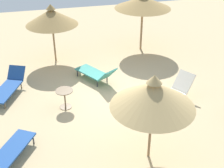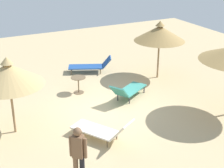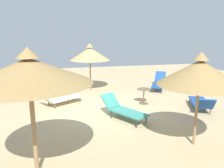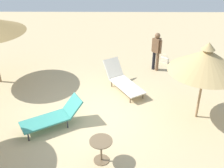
{
  "view_description": "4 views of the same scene",
  "coord_description": "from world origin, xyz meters",
  "px_view_note": "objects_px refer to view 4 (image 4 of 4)",
  "views": [
    {
      "loc": [
        2.48,
        9.12,
        6.01
      ],
      "look_at": [
        0.3,
        0.66,
        0.95
      ],
      "focal_mm": 48.46,
      "sensor_mm": 36.0,
      "label": 1
    },
    {
      "loc": [
        -10.17,
        4.76,
        5.81
      ],
      "look_at": [
        -0.79,
        0.04,
        1.36
      ],
      "focal_mm": 54.69,
      "sensor_mm": 36.0,
      "label": 2
    },
    {
      "loc": [
        -1.73,
        -8.56,
        3.03
      ],
      "look_at": [
        0.28,
        -0.3,
        1.11
      ],
      "focal_mm": 35.03,
      "sensor_mm": 36.0,
      "label": 3
    },
    {
      "loc": [
        7.43,
        0.56,
        5.6
      ],
      "look_at": [
        -0.76,
        0.5,
        0.83
      ],
      "focal_mm": 45.9,
      "sensor_mm": 36.0,
      "label": 4
    }
  ],
  "objects_px": {
    "lounge_chair_far_left": "(122,80)",
    "handbag": "(165,60)",
    "parasol_umbrella_near_right": "(206,60)",
    "person_standing_front": "(156,49)",
    "lounge_chair_far_right": "(53,116)",
    "side_table_round": "(101,147)"
  },
  "relations": [
    {
      "from": "handbag",
      "to": "side_table_round",
      "type": "xyz_separation_m",
      "value": [
        5.97,
        -2.58,
        0.32
      ]
    },
    {
      "from": "lounge_chair_far_left",
      "to": "handbag",
      "type": "distance_m",
      "value": 2.98
    },
    {
      "from": "parasol_umbrella_near_right",
      "to": "handbag",
      "type": "distance_m",
      "value": 4.45
    },
    {
      "from": "lounge_chair_far_left",
      "to": "handbag",
      "type": "relative_size",
      "value": 4.9
    },
    {
      "from": "lounge_chair_far_left",
      "to": "person_standing_front",
      "type": "height_order",
      "value": "person_standing_front"
    },
    {
      "from": "parasol_umbrella_near_right",
      "to": "person_standing_front",
      "type": "height_order",
      "value": "parasol_umbrella_near_right"
    },
    {
      "from": "parasol_umbrella_near_right",
      "to": "person_standing_front",
      "type": "distance_m",
      "value": 3.62
    },
    {
      "from": "person_standing_front",
      "to": "side_table_round",
      "type": "height_order",
      "value": "person_standing_front"
    },
    {
      "from": "lounge_chair_far_right",
      "to": "person_standing_front",
      "type": "xyz_separation_m",
      "value": [
        -3.86,
        3.58,
        0.55
      ]
    },
    {
      "from": "parasol_umbrella_near_right",
      "to": "handbag",
      "type": "bearing_deg",
      "value": -173.95
    },
    {
      "from": "parasol_umbrella_near_right",
      "to": "person_standing_front",
      "type": "bearing_deg",
      "value": -164.27
    },
    {
      "from": "person_standing_front",
      "to": "handbag",
      "type": "distance_m",
      "value": 1.16
    },
    {
      "from": "lounge_chair_far_left",
      "to": "side_table_round",
      "type": "relative_size",
      "value": 3.03
    },
    {
      "from": "side_table_round",
      "to": "handbag",
      "type": "bearing_deg",
      "value": 156.63
    },
    {
      "from": "lounge_chair_far_right",
      "to": "handbag",
      "type": "height_order",
      "value": "lounge_chair_far_right"
    },
    {
      "from": "parasol_umbrella_near_right",
      "to": "lounge_chair_far_left",
      "type": "height_order",
      "value": "parasol_umbrella_near_right"
    },
    {
      "from": "lounge_chair_far_left",
      "to": "handbag",
      "type": "height_order",
      "value": "lounge_chair_far_left"
    },
    {
      "from": "lounge_chair_far_left",
      "to": "lounge_chair_far_right",
      "type": "xyz_separation_m",
      "value": [
        2.29,
        -2.15,
        0.01
      ]
    },
    {
      "from": "lounge_chair_far_right",
      "to": "side_table_round",
      "type": "distance_m",
      "value": 2.08
    },
    {
      "from": "person_standing_front",
      "to": "handbag",
      "type": "bearing_deg",
      "value": 143.24
    },
    {
      "from": "lounge_chair_far_left",
      "to": "side_table_round",
      "type": "xyz_separation_m",
      "value": [
        3.72,
        -0.64,
        0.1
      ]
    },
    {
      "from": "parasol_umbrella_near_right",
      "to": "lounge_chair_far_right",
      "type": "distance_m",
      "value": 4.83
    }
  ]
}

